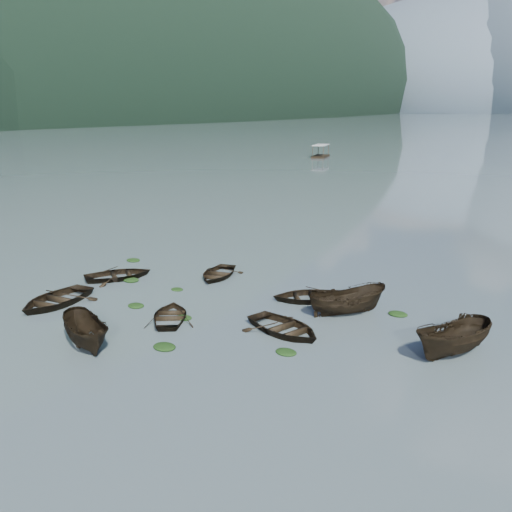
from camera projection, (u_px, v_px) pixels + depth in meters
The scene contains 20 objects.
ground_plane at pixel (105, 350), 26.93m from camera, with size 2400.00×2400.00×0.00m, color #4D5C60.
haze_mtn_a at pixel (465, 111), 874.24m from camera, with size 520.00×520.00×280.00m, color #475666.
rowboat_0 at pixel (56, 304), 33.00m from camera, with size 3.48×4.88×1.01m, color black.
rowboat_1 at pixel (119, 278), 37.87m from camera, with size 3.12×4.37×0.90m, color black.
rowboat_2 at pixel (88, 346), 27.33m from camera, with size 1.68×4.47×1.73m, color black.
rowboat_3 at pixel (171, 319), 30.75m from camera, with size 2.71×3.80×0.79m, color black.
rowboat_4 at pixel (284, 332), 28.94m from camera, with size 3.21×4.49×0.93m, color black.
rowboat_5 at pixel (453, 355), 26.38m from camera, with size 1.79×4.75×1.84m, color black.
rowboat_6 at pixel (218, 277), 38.25m from camera, with size 2.87×4.02×0.83m, color black.
rowboat_7 at pixel (309, 300), 33.71m from camera, with size 3.08×4.31×0.89m, color black.
rowboat_8 at pixel (347, 314), 31.53m from camera, with size 1.72×4.58×1.77m, color black.
weed_clump_0 at pixel (136, 307), 32.62m from camera, with size 1.02×0.84×0.22m, color black.
weed_clump_1 at pixel (131, 281), 37.31m from camera, with size 1.15×0.92×0.25m, color black.
weed_clump_2 at pixel (165, 348), 27.09m from camera, with size 1.18×0.94×0.25m, color black.
weed_clump_3 at pixel (184, 319), 30.81m from camera, with size 0.92×0.77×0.20m, color black.
weed_clump_4 at pixel (286, 353), 26.54m from camera, with size 1.05×0.84×0.22m, color black.
weed_clump_5 at pixel (133, 261), 42.07m from camera, with size 1.09×0.88×0.23m, color black.
weed_clump_6 at pixel (177, 290), 35.54m from camera, with size 0.82×0.68×0.17m, color black.
weed_clump_7 at pixel (398, 315), 31.32m from camera, with size 1.08×0.87×0.24m, color black.
pontoon_left at pixel (321, 157), 122.73m from camera, with size 2.80×6.71×2.57m, color black, non-canonical shape.
Camera 1 is at (20.58, -15.67, 11.26)m, focal length 40.00 mm.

